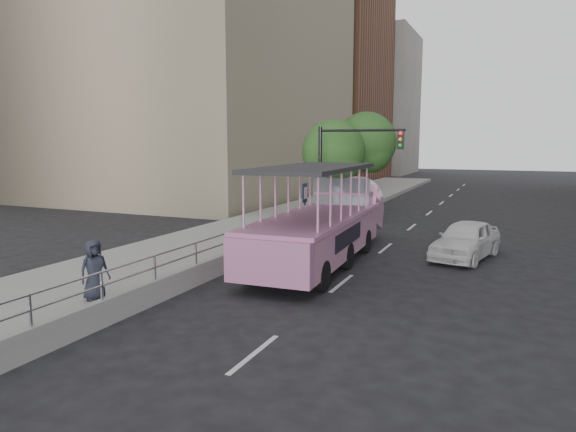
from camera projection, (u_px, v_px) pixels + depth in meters
name	position (u px, v px, depth m)	size (l,w,h in m)	color
ground	(256.00, 318.00, 13.03)	(160.00, 160.00, 0.00)	black
sidewalk	(245.00, 233.00, 24.36)	(5.50, 80.00, 0.30)	gray
kerb_wall	(196.00, 270.00, 16.02)	(0.24, 30.00, 0.36)	gray
guardrail	(196.00, 249.00, 15.93)	(0.07, 22.00, 0.71)	#B1B1B6
duck_boat	(325.00, 224.00, 19.48)	(3.14, 11.01, 3.62)	black
car	(466.00, 240.00, 19.69)	(1.74, 4.31, 1.47)	silver
pedestrian_far	(94.00, 270.00, 13.46)	(0.79, 0.51, 1.61)	#222532
parking_sign	(305.00, 205.00, 22.93)	(0.08, 0.59, 2.63)	black
traffic_signal	(344.00, 162.00, 24.54)	(4.20, 0.32, 5.20)	black
street_tree_near	(335.00, 154.00, 28.24)	(3.52, 3.52, 5.72)	#3E2D1C
street_tree_far	(367.00, 145.00, 33.52)	(3.97, 3.97, 6.45)	#3E2D1C
midrise_brick	(305.00, 71.00, 61.86)	(18.00, 16.00, 26.00)	brown
midrise_stone_b	(358.00, 105.00, 75.98)	(16.00, 14.00, 20.00)	gray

